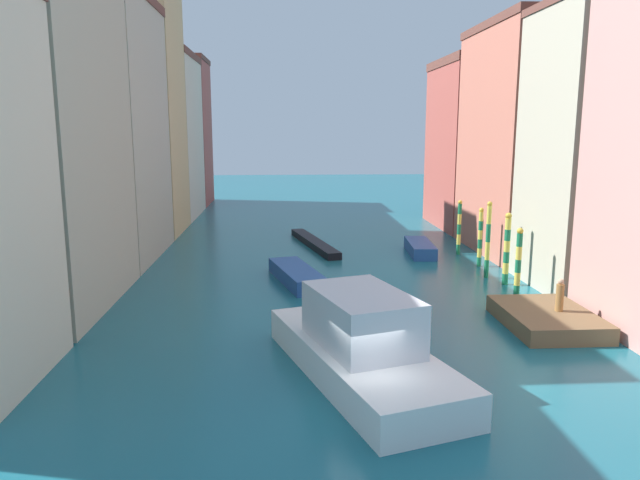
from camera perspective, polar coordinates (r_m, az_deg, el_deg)
The scene contains 20 objects.
ground_plane at distance 43.96m, azimuth 0.05°, elevation -1.27°, with size 154.00×154.00×0.00m, color #196070.
building_left_1 at distance 33.18m, azimuth -26.51°, elevation 9.45°, with size 7.80×11.81×17.99m.
building_left_2 at distance 44.37m, azimuth -20.58°, elevation 9.95°, with size 7.80×12.02×18.08m.
building_left_3 at distance 54.61m, azimuth -17.47°, elevation 12.11°, with size 7.80×8.88×21.85m.
building_left_4 at distance 64.59m, azimuth -15.18°, elevation 9.61°, with size 7.80×11.73×16.66m.
building_left_5 at distance 74.77m, azimuth -13.61°, elevation 10.03°, with size 7.80×8.63×17.36m.
building_right_1 at distance 37.33m, azimuth 25.84°, elevation 7.92°, with size 7.80×7.61×15.93m.
building_right_2 at distance 46.40m, azimuth 19.74°, elevation 9.03°, with size 7.80×12.22×16.51m.
building_right_3 at distance 57.38m, azimuth 15.07°, elevation 8.85°, with size 7.80×11.11×15.29m.
waterfront_dock at distance 29.72m, azimuth 20.89°, elevation -7.03°, with size 3.84×5.47×0.78m.
person_on_dock at distance 29.51m, azimuth 21.98°, elevation -5.01°, with size 0.36×0.36×1.52m.
mooring_pole_0 at distance 33.70m, azimuth 18.45°, elevation -2.04°, with size 0.34×0.34×3.86m.
mooring_pole_1 at distance 36.40m, azimuth 17.45°, elevation -0.73°, with size 0.38×0.38×4.28m.
mooring_pole_2 at distance 37.76m, azimuth 15.78°, elevation 0.09°, with size 0.30×0.30×4.73m.
mooring_pole_3 at distance 40.83m, azimuth 15.08°, elevation 0.33°, with size 0.31×0.31×3.94m.
mooring_pole_4 at distance 44.35m, azimuth 13.18°, elevation 1.24°, with size 0.31×0.31×3.99m.
vaporetto_white at distance 22.26m, azimuth 3.96°, elevation -10.03°, with size 6.74×11.13×3.22m.
gondola_black at distance 46.49m, azimuth -0.57°, elevation -0.29°, with size 3.38×10.73×0.52m.
motorboat_0 at distance 35.65m, azimuth -2.24°, elevation -3.38°, with size 3.48×6.87×0.87m.
motorboat_1 at distance 44.27m, azimuth 9.55°, elevation -0.76°, with size 2.01×5.38×0.88m.
Camera 1 is at (-2.76, -18.44, 9.03)m, focal length 33.42 mm.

